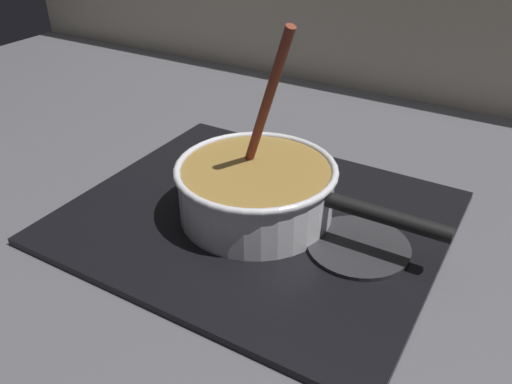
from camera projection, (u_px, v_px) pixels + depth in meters
name	position (u px, v px, depth m)	size (l,w,h in m)	color
ground	(208.00, 288.00, 0.72)	(2.40, 1.60, 0.04)	#4C4C51
hob_plate	(256.00, 217.00, 0.82)	(0.56, 0.48, 0.01)	black
burner_ring	(256.00, 212.00, 0.82)	(0.18, 0.18, 0.01)	#592D0C
spare_burner	(358.00, 246.00, 0.74)	(0.15, 0.15, 0.01)	#262628
cooking_pan	(257.00, 189.00, 0.79)	(0.41, 0.25, 0.30)	silver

